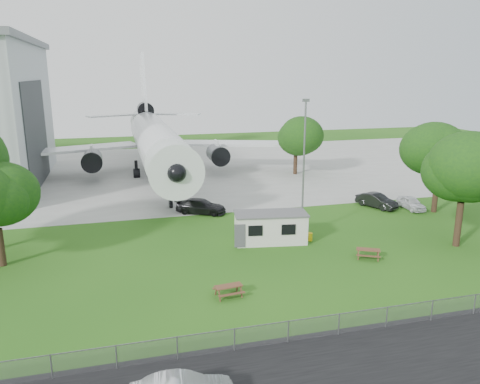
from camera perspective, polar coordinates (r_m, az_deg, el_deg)
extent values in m
plane|color=#38721D|center=(34.57, -1.37, -9.96)|extent=(160.00, 160.00, 0.00)
cube|color=#B7B7B2|center=(70.48, -8.69, 2.53)|extent=(120.00, 46.00, 0.03)
cube|color=#2D3033|center=(64.79, -23.54, 6.52)|extent=(0.16, 16.00, 12.96)
cylinder|color=white|center=(65.50, -10.21, 6.10)|extent=(5.40, 34.00, 5.40)
cone|color=white|center=(46.85, -8.14, 2.96)|extent=(5.40, 5.50, 5.40)
cone|color=white|center=(86.21, -11.48, 8.50)|extent=(4.86, 9.00, 4.86)
cube|color=white|center=(68.99, -20.83, 4.79)|extent=(21.36, 10.77, 0.36)
cube|color=white|center=(70.91, -0.24, 5.95)|extent=(21.36, 10.77, 0.36)
cube|color=white|center=(85.85, -11.67, 12.29)|extent=(0.46, 9.96, 12.17)
cylinder|color=#515459|center=(65.19, -17.56, 3.74)|extent=(2.50, 4.20, 2.50)
cylinder|color=#515459|center=(66.58, -2.76, 4.60)|extent=(2.50, 4.20, 2.50)
cylinder|color=#515459|center=(85.05, -11.50, 9.78)|extent=(2.60, 4.50, 2.60)
cylinder|color=black|center=(51.12, -8.47, -0.59)|extent=(0.36, 0.36, 2.40)
cylinder|color=black|center=(66.97, -12.52, 2.77)|extent=(0.44, 0.44, 2.40)
cylinder|color=black|center=(67.42, -7.76, 3.06)|extent=(0.44, 0.44, 2.40)
cube|color=silver|center=(40.44, 3.74, -4.41)|extent=(6.31, 3.39, 2.50)
cube|color=#59595B|center=(40.03, 3.77, -2.63)|extent=(6.54, 3.61, 0.12)
cylinder|color=gold|center=(41.38, 8.48, -5.42)|extent=(0.50, 0.50, 0.70)
cube|color=gray|center=(26.52, 3.74, -18.12)|extent=(58.00, 0.04, 1.30)
cylinder|color=slate|center=(40.83, 7.75, 2.59)|extent=(0.16, 0.16, 12.00)
cylinder|color=#382619|center=(39.79, -27.15, -6.01)|extent=(0.56, 0.56, 2.92)
cylinder|color=#382619|center=(43.30, 25.07, -3.58)|extent=(0.56, 0.56, 3.82)
sphere|color=#245912|center=(42.21, 25.73, 2.48)|extent=(7.25, 7.25, 7.25)
cylinder|color=#382619|center=(52.95, 22.71, -0.38)|extent=(0.56, 0.56, 3.59)
sphere|color=#245912|center=(52.09, 23.18, 4.31)|extent=(8.12, 8.12, 8.12)
cylinder|color=#382619|center=(67.88, 6.76, 3.46)|extent=(0.56, 0.56, 3.09)
sphere|color=#245912|center=(67.28, 6.85, 6.62)|extent=(6.24, 6.24, 6.24)
imported|color=white|center=(53.35, 20.14, -1.29)|extent=(1.71, 3.95, 1.33)
imported|color=black|center=(52.82, 16.31, -1.03)|extent=(3.32, 4.84, 1.51)
imported|color=black|center=(48.72, -4.78, -1.76)|extent=(5.60, 4.21, 1.51)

